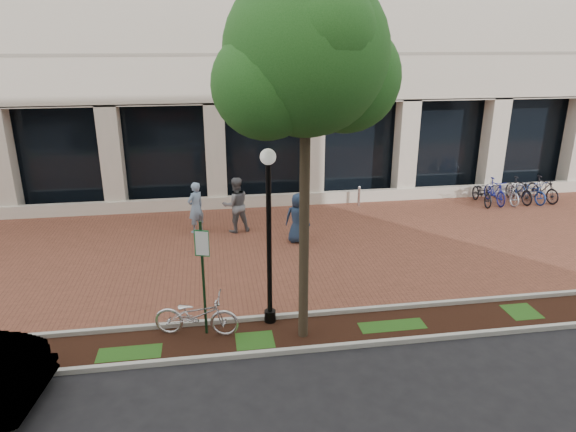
{
  "coord_description": "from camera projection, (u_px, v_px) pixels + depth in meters",
  "views": [
    {
      "loc": [
        -2.28,
        -15.56,
        6.56
      ],
      "look_at": [
        0.05,
        -0.8,
        1.38
      ],
      "focal_mm": 32.0,
      "sensor_mm": 36.0,
      "label": 1
    }
  ],
  "objects": [
    {
      "name": "bike_rack_cluster",
      "position": [
        512.0,
        191.0,
        21.53
      ],
      "size": [
        3.54,
        1.87,
        1.05
      ],
      "rotation": [
        0.0,
        0.0,
        0.03
      ],
      "color": "black",
      "rests_on": "ground"
    },
    {
      "name": "curb_street_side",
      "position": [
        322.0,
        348.0,
        11.38
      ],
      "size": [
        40.0,
        0.12,
        0.12
      ],
      "primitive_type": "cube",
      "color": "#ADAEA4",
      "rests_on": "ground"
    },
    {
      "name": "pedestrian_left",
      "position": [
        196.0,
        207.0,
        18.09
      ],
      "size": [
        0.79,
        0.77,
        1.84
      ],
      "primitive_type": "imported",
      "rotation": [
        0.0,
        0.0,
        3.87
      ],
      "color": "#7C9ABA",
      "rests_on": "ground"
    },
    {
      "name": "brick_plaza",
      "position": [
        283.0,
        247.0,
        17.0
      ],
      "size": [
        40.0,
        9.0,
        0.01
      ],
      "primitive_type": "cube",
      "color": "brown",
      "rests_on": "ground"
    },
    {
      "name": "parking_sign",
      "position": [
        203.0,
        266.0,
        11.47
      ],
      "size": [
        0.34,
        0.07,
        2.8
      ],
      "rotation": [
        0.0,
        0.0,
        -0.33
      ],
      "color": "#13361B",
      "rests_on": "ground"
    },
    {
      "name": "lamppost",
      "position": [
        269.0,
        229.0,
        11.77
      ],
      "size": [
        0.36,
        0.36,
        4.29
      ],
      "color": "black",
      "rests_on": "ground"
    },
    {
      "name": "ground",
      "position": [
        283.0,
        248.0,
        17.0
      ],
      "size": [
        120.0,
        120.0,
        0.0
      ],
      "primitive_type": "plane",
      "color": "black",
      "rests_on": "ground"
    },
    {
      "name": "pedestrian_mid",
      "position": [
        236.0,
        205.0,
        18.11
      ],
      "size": [
        1.11,
        0.94,
        1.99
      ],
      "primitive_type": "imported",
      "rotation": [
        0.0,
        0.0,
        3.36
      ],
      "color": "slate",
      "rests_on": "ground"
    },
    {
      "name": "pedestrian_right",
      "position": [
        298.0,
        218.0,
        17.2
      ],
      "size": [
        0.94,
        0.72,
        1.72
      ],
      "primitive_type": "imported",
      "rotation": [
        0.0,
        0.0,
        2.92
      ],
      "color": "#1D2E49",
      "rests_on": "ground"
    },
    {
      "name": "street_tree",
      "position": [
        308.0,
        64.0,
        10.02
      ],
      "size": [
        3.9,
        3.25,
        7.92
      ],
      "color": "#423725",
      "rests_on": "ground"
    },
    {
      "name": "bollard",
      "position": [
        359.0,
        196.0,
        21.09
      ],
      "size": [
        0.12,
        0.12,
        0.86
      ],
      "color": "silver",
      "rests_on": "ground"
    },
    {
      "name": "planting_strip",
      "position": [
        315.0,
        332.0,
        12.1
      ],
      "size": [
        40.0,
        1.5,
        0.01
      ],
      "primitive_type": "cube",
      "color": "black",
      "rests_on": "ground"
    },
    {
      "name": "locked_bicycle",
      "position": [
        196.0,
        315.0,
        11.85
      ],
      "size": [
        2.07,
        1.09,
        1.04
      ],
      "primitive_type": "imported",
      "rotation": [
        0.0,
        0.0,
        1.36
      ],
      "color": "silver",
      "rests_on": "ground"
    },
    {
      "name": "curb_plaza_side",
      "position": [
        309.0,
        314.0,
        12.78
      ],
      "size": [
        40.0,
        0.12,
        0.12
      ],
      "primitive_type": "cube",
      "color": "#ADAEA4",
      "rests_on": "ground"
    }
  ]
}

